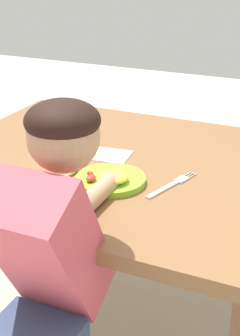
% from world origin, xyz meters
% --- Properties ---
extents(ground_plane, '(8.00, 8.00, 0.00)m').
position_xyz_m(ground_plane, '(0.00, 0.00, 0.00)').
color(ground_plane, beige).
extents(dining_table, '(1.23, 0.98, 0.69)m').
position_xyz_m(dining_table, '(0.00, 0.00, 0.58)').
color(dining_table, brown).
rests_on(dining_table, ground_plane).
extents(plate, '(0.21, 0.21, 0.05)m').
position_xyz_m(plate, '(0.04, -0.16, 0.70)').
color(plate, '#7FC32D').
rests_on(plate, dining_table).
extents(fork, '(0.09, 0.22, 0.01)m').
position_xyz_m(fork, '(0.21, -0.10, 0.69)').
color(fork, silver).
rests_on(fork, dining_table).
extents(spoon, '(0.06, 0.20, 0.02)m').
position_xyz_m(spoon, '(-0.09, -0.15, 0.70)').
color(spoon, tan).
rests_on(spoon, dining_table).
extents(person, '(0.21, 0.49, 1.02)m').
position_xyz_m(person, '(0.06, -0.55, 0.55)').
color(person, '#344565').
rests_on(person, ground_plane).
extents(napkin, '(0.16, 0.13, 0.00)m').
position_xyz_m(napkin, '(-0.06, 0.02, 0.69)').
color(napkin, white).
rests_on(napkin, dining_table).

